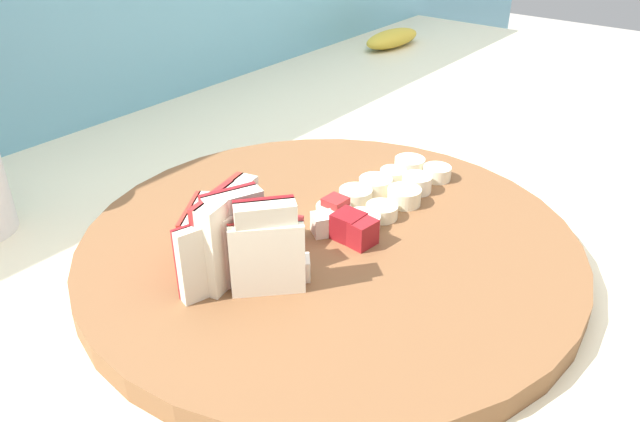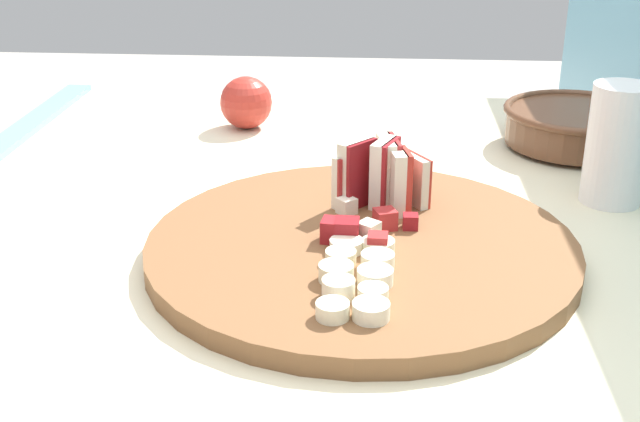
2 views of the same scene
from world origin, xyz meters
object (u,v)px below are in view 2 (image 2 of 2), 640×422
(whole_apple, at_px, (246,103))
(small_jar, at_px, (617,145))
(banana_slice_rows, at_px, (357,274))
(ceramic_bowl, at_px, (578,125))
(apple_wedge_fan, at_px, (383,175))
(apple_dice_pile, at_px, (361,227))
(cutting_board, at_px, (361,248))

(whole_apple, bearing_deg, small_jar, 61.51)
(banana_slice_rows, height_order, ceramic_bowl, ceramic_bowl)
(apple_wedge_fan, height_order, banana_slice_rows, apple_wedge_fan)
(apple_wedge_fan, bearing_deg, small_jar, 106.09)
(apple_dice_pile, height_order, banana_slice_rows, apple_dice_pile)
(apple_dice_pile, bearing_deg, apple_wedge_fan, 166.53)
(small_jar, bearing_deg, cutting_board, -59.28)
(cutting_board, relative_size, ceramic_bowl, 2.10)
(apple_wedge_fan, height_order, ceramic_bowl, apple_wedge_fan)
(cutting_board, xyz_separation_m, whole_apple, (-0.39, -0.17, 0.03))
(banana_slice_rows, bearing_deg, apple_wedge_fan, 173.34)
(apple_dice_pile, height_order, small_jar, small_jar)
(apple_dice_pile, xyz_separation_m, whole_apple, (-0.39, -0.17, 0.01))
(small_jar, relative_size, whole_apple, 1.81)
(banana_slice_rows, bearing_deg, small_jar, 132.14)
(cutting_board, distance_m, apple_wedge_fan, 0.10)
(apple_dice_pile, bearing_deg, banana_slice_rows, -0.20)
(apple_wedge_fan, bearing_deg, cutting_board, -12.01)
(cutting_board, xyz_separation_m, apple_wedge_fan, (-0.09, 0.02, 0.04))
(ceramic_bowl, relative_size, whole_apple, 2.66)
(ceramic_bowl, bearing_deg, small_jar, -0.47)
(ceramic_bowl, bearing_deg, banana_slice_rows, -32.37)
(ceramic_bowl, bearing_deg, cutting_board, -38.17)
(cutting_board, bearing_deg, apple_dice_pile, -166.43)
(ceramic_bowl, bearing_deg, apple_dice_pile, -38.69)
(apple_wedge_fan, relative_size, whole_apple, 1.39)
(banana_slice_rows, height_order, whole_apple, whole_apple)
(cutting_board, relative_size, banana_slice_rows, 2.73)
(cutting_board, bearing_deg, small_jar, 120.72)
(cutting_board, height_order, ceramic_bowl, ceramic_bowl)
(apple_dice_pile, relative_size, ceramic_bowl, 0.56)
(ceramic_bowl, height_order, small_jar, small_jar)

